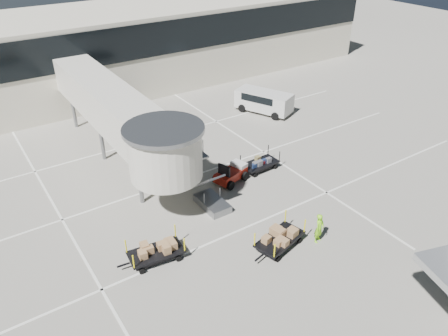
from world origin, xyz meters
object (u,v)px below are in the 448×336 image
Objects in this scene: box_cart_near at (280,239)px; box_cart_far at (156,252)px; baggage_tug at (231,174)px; ground_worker at (319,228)px; minivan at (262,100)px; suitcase_cart at (260,164)px.

box_cart_far is (-6.34, 2.97, 0.00)m from box_cart_near.
ground_worker is at bearing -102.02° from baggage_tug.
box_cart_near is 19.49m from minivan.
suitcase_cart is 11.67m from box_cart_far.
baggage_tug is at bearing 76.41° from ground_worker.
baggage_tug is 2.69m from suitcase_cart.
minivan is (9.46, 8.57, 0.61)m from baggage_tug.
ground_worker reaches higher than box_cart_far.
baggage_tug is 0.71× the size of box_cart_near.
minivan is at bearing 42.67° from box_cart_far.
suitcase_cart is 10.83m from minivan.
box_cart_near reaches higher than suitcase_cart.
baggage_tug is at bearing -179.61° from suitcase_cart.
ground_worker is at bearing -142.35° from minivan.
box_cart_near is (-4.40, -7.53, 0.10)m from suitcase_cart.
suitcase_cart is at bearing 29.16° from box_cart_far.
box_cart_near is at bearing -123.10° from suitcase_cart.
box_cart_near is at bearing -118.69° from baggage_tug.
baggage_tug reaches higher than box_cart_near.
minivan is (17.52, 12.98, 0.63)m from box_cart_far.
box_cart_far is (-8.06, -4.42, -0.01)m from baggage_tug.
baggage_tug is 0.77× the size of suitcase_cart.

